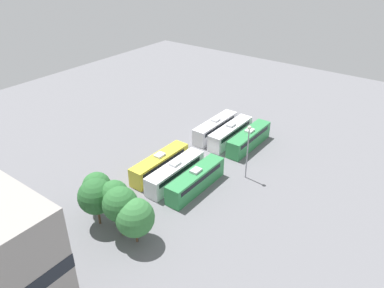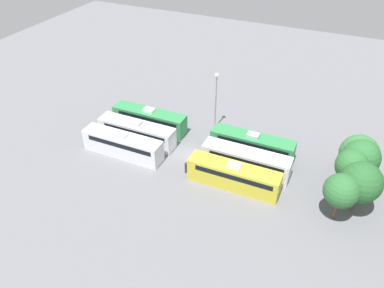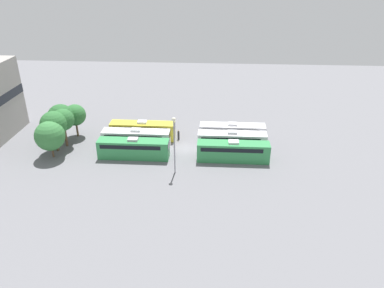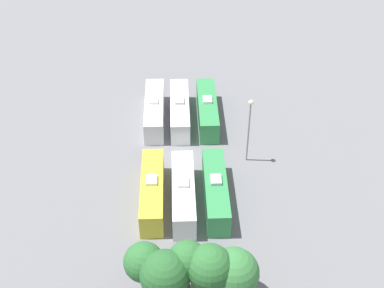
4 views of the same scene
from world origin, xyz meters
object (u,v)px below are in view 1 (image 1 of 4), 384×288
at_px(worker_person, 185,152).
at_px(tree_2, 114,195).
at_px(tree_0, 135,218).
at_px(bus_3, 196,180).
at_px(tree_3, 96,196).
at_px(bus_4, 175,172).
at_px(bus_0, 249,138).
at_px(bus_1, 231,133).
at_px(tree_4, 97,186).
at_px(light_pole, 248,144).
at_px(bus_5, 160,164).
at_px(tree_1, 120,204).
at_px(bus_2, 215,127).

relative_size(worker_person, tree_2, 0.27).
height_order(tree_0, tree_2, tree_2).
relative_size(bus_3, worker_person, 6.29).
bearing_deg(tree_3, bus_4, -98.12).
relative_size(bus_0, tree_3, 1.71).
distance_m(bus_1, bus_3, 16.12).
xyz_separation_m(bus_3, tree_4, (7.42, 11.73, 2.37)).
bearing_deg(bus_3, light_pole, -121.51).
height_order(bus_4, light_pole, light_pole).
xyz_separation_m(bus_5, worker_person, (0.04, -6.34, -0.83)).
xyz_separation_m(bus_0, bus_5, (7.02, 15.58, 0.00)).
distance_m(bus_5, tree_1, 14.68).
height_order(tree_3, tree_4, tree_3).
bearing_deg(tree_1, tree_4, -13.06).
bearing_deg(bus_1, bus_4, 90.48).
height_order(bus_1, bus_5, same).
bearing_deg(bus_1, bus_3, 103.40).
xyz_separation_m(tree_0, tree_4, (8.08, -1.24, 0.33)).
relative_size(tree_1, tree_2, 1.04).
height_order(bus_1, worker_person, bus_1).
bearing_deg(bus_1, bus_0, -178.94).
height_order(bus_2, tree_4, tree_4).
bearing_deg(light_pole, tree_0, 79.61).
bearing_deg(tree_2, tree_1, 156.40).
height_order(worker_person, tree_1, tree_1).
xyz_separation_m(bus_3, bus_4, (3.60, 0.29, 0.00)).
xyz_separation_m(tree_0, tree_3, (6.14, 0.49, 0.61)).
xyz_separation_m(bus_3, tree_0, (-0.66, 12.97, 2.04)).
distance_m(worker_person, tree_2, 19.51).
bearing_deg(bus_1, bus_2, -2.83).
bearing_deg(worker_person, light_pole, -177.20).
distance_m(bus_2, worker_person, 9.38).
relative_size(bus_0, bus_3, 1.00).
xyz_separation_m(bus_2, bus_3, (-7.13, 15.85, 0.00)).
xyz_separation_m(bus_1, tree_0, (-4.39, 28.65, 2.04)).
bearing_deg(tree_3, tree_2, -149.23).
bearing_deg(tree_1, bus_0, -93.02).
relative_size(tree_3, tree_4, 1.11).
distance_m(bus_2, tree_4, 27.68).
distance_m(bus_2, tree_0, 29.92).
xyz_separation_m(tree_2, tree_4, (3.96, -0.53, -0.71)).
bearing_deg(bus_3, tree_0, 92.91).
xyz_separation_m(bus_3, light_pole, (-4.33, -7.07, 4.24)).
relative_size(bus_3, tree_2, 1.71).
height_order(tree_0, tree_1, tree_1).
xyz_separation_m(light_pole, tree_0, (3.67, 20.03, -2.20)).
height_order(tree_1, tree_4, tree_1).
bearing_deg(bus_0, tree_2, 83.01).
height_order(bus_1, bus_3, same).
bearing_deg(tree_4, bus_4, -108.46).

